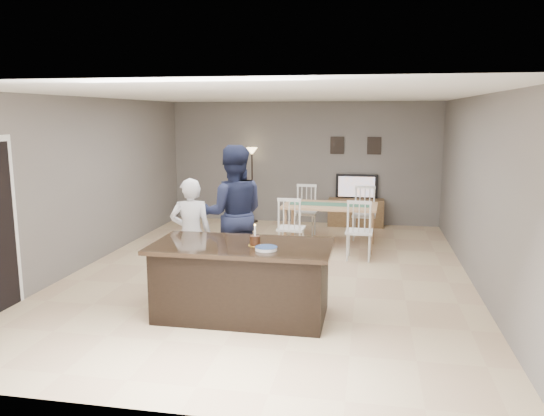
% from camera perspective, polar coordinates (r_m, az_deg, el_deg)
% --- Properties ---
extents(floor, '(8.00, 8.00, 0.00)m').
position_cam_1_polar(floor, '(8.29, -0.22, -6.98)').
color(floor, '#CDAF83').
rests_on(floor, ground).
extents(room_shell, '(8.00, 8.00, 8.00)m').
position_cam_1_polar(room_shell, '(7.96, -0.23, 4.64)').
color(room_shell, slate).
rests_on(room_shell, floor).
extents(kitchen_island, '(2.15, 1.10, 0.90)m').
position_cam_1_polar(kitchen_island, '(6.48, -3.23, -7.73)').
color(kitchen_island, black).
rests_on(kitchen_island, floor).
extents(tv_console, '(1.20, 0.40, 0.60)m').
position_cam_1_polar(tv_console, '(11.75, 9.00, -0.48)').
color(tv_console, brown).
rests_on(tv_console, floor).
extents(television, '(0.91, 0.12, 0.53)m').
position_cam_1_polar(television, '(11.73, 9.09, 2.28)').
color(television, black).
rests_on(television, tv_console).
extents(tv_screen_glow, '(0.78, 0.00, 0.78)m').
position_cam_1_polar(tv_screen_glow, '(11.65, 9.07, 2.27)').
color(tv_screen_glow, orange).
rests_on(tv_screen_glow, tv_console).
extents(picture_frames, '(1.10, 0.02, 0.38)m').
position_cam_1_polar(picture_frames, '(11.78, 8.98, 6.66)').
color(picture_frames, black).
rests_on(picture_frames, room_shell).
extents(woman, '(0.66, 0.53, 1.57)m').
position_cam_1_polar(woman, '(7.48, -8.70, -2.76)').
color(woman, silver).
rests_on(woman, floor).
extents(man, '(1.13, 0.98, 2.00)m').
position_cam_1_polar(man, '(7.72, -4.21, -0.63)').
color(man, '#171B33').
rests_on(man, floor).
extents(birthday_cake, '(0.17, 0.17, 0.26)m').
position_cam_1_polar(birthday_cake, '(6.27, -1.84, -3.51)').
color(birthday_cake, yellow).
rests_on(birthday_cake, kitchen_island).
extents(plate_stack, '(0.26, 0.26, 0.04)m').
position_cam_1_polar(plate_stack, '(6.06, -0.63, -4.37)').
color(plate_stack, white).
rests_on(plate_stack, kitchen_island).
extents(dining_table, '(1.73, 1.97, 1.03)m').
position_cam_1_polar(dining_table, '(9.78, 6.24, -0.42)').
color(dining_table, tan).
rests_on(dining_table, floor).
extents(floor_lamp, '(0.25, 0.25, 1.69)m').
position_cam_1_polar(floor_lamp, '(11.92, -2.17, 4.70)').
color(floor_lamp, black).
rests_on(floor_lamp, floor).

